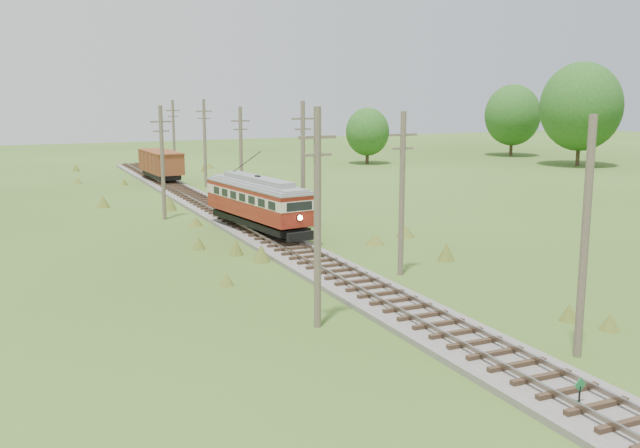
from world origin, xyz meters
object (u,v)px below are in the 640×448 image
streetcar (258,199)px  gravel_pile (227,189)px  gondola (161,163)px  switch_marker (580,391)px

streetcar → gravel_pile: size_ratio=3.14×
streetcar → gondola: size_ratio=1.30×
switch_marker → streetcar: (0.20, 29.75, 1.82)m
streetcar → gravel_pile: 19.92m
gondola → gravel_pile: gondola is taller
gravel_pile → streetcar: bearing=-100.8°
switch_marker → streetcar: 29.81m
streetcar → switch_marker: bearing=-98.1°
streetcar → gondola: streetcar is taller
streetcar → gondola: (-0.00, 31.23, -0.34)m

